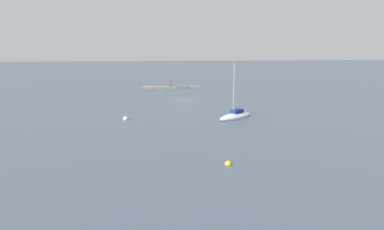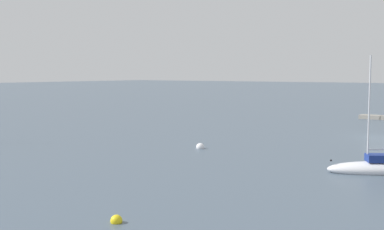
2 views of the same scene
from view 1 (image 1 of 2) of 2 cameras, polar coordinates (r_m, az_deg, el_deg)
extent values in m
plane|color=#475666|center=(56.22, -1.48, 2.77)|extent=(500.00, 500.00, 0.00)
cube|color=gray|center=(75.56, 0.45, 5.22)|extent=(2.73, 1.75, 0.52)
cube|color=slate|center=(75.07, -1.67, 5.17)|extent=(2.73, 1.75, 0.52)
cube|color=gray|center=(74.69, -3.81, 5.12)|extent=(2.73, 1.75, 0.52)
cube|color=gray|center=(74.40, -5.97, 5.06)|extent=(2.73, 1.75, 0.52)
cube|color=gray|center=(74.23, -8.14, 4.99)|extent=(2.73, 1.75, 0.52)
cube|color=#1E2333|center=(74.39, -3.93, 5.35)|extent=(0.42, 0.47, 0.16)
cube|color=gray|center=(74.65, -3.93, 5.52)|extent=(0.43, 0.28, 0.52)
sphere|color=tan|center=(74.61, -3.93, 5.79)|extent=(0.22, 0.22, 0.22)
cylinder|color=black|center=(74.57, -3.92, 5.71)|extent=(0.02, 0.02, 1.05)
cone|color=#B21E1E|center=(74.51, -3.93, 6.18)|extent=(1.47, 1.47, 0.26)
sphere|color=black|center=(74.50, -3.93, 6.30)|extent=(0.05, 0.05, 0.05)
ellipsoid|color=silver|center=(41.06, 7.95, -0.30)|extent=(5.81, 4.46, 0.99)
cube|color=navy|center=(41.14, 8.24, 0.75)|extent=(1.91, 1.70, 0.46)
cylinder|color=silver|center=(40.12, 7.68, 4.85)|extent=(0.10, 0.10, 6.50)
cylinder|color=silver|center=(41.25, 8.49, 1.50)|extent=(1.77, 1.13, 0.07)
sphere|color=black|center=(38.98, 5.46, -0.06)|extent=(0.13, 0.13, 0.13)
sphere|color=yellow|center=(24.28, 6.65, -8.91)|extent=(0.50, 0.50, 0.50)
sphere|color=white|center=(40.60, -12.10, -0.71)|extent=(0.67, 0.67, 0.67)
camera|label=2|loc=(22.12, 58.30, -0.10)|focal=45.05mm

